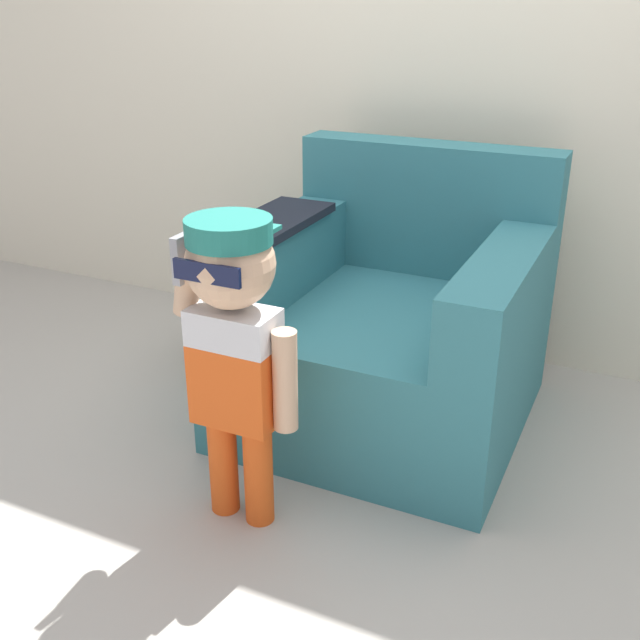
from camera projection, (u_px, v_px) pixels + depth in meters
ground_plane at (381, 424)px, 2.73m from camera, size 10.00×10.00×0.00m
wall_back at (465, 34)px, 2.85m from camera, size 10.00×0.05×2.60m
armchair at (389, 330)px, 2.69m from camera, size 1.00×1.00×0.94m
person_child at (234, 328)px, 2.02m from camera, size 0.38×0.28×0.92m
side_table at (222, 309)px, 3.04m from camera, size 0.29×0.29×0.43m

